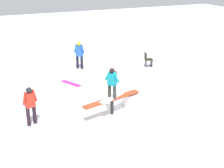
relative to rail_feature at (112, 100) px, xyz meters
The scene contains 9 objects.
ground_plane 0.61m from the rail_feature, ahead, with size 60.00×60.00×0.00m, color white.
rail_feature is the anchor object (origin of this frame).
snow_kicker_ramp 1.77m from the rail_feature, 165.61° to the right, with size 1.80×1.50×0.56m, color white.
main_rider_on_rail 0.71m from the rail_feature, ahead, with size 1.31×0.92×1.26m.
bystander_blue 6.33m from the rail_feature, 97.01° to the right, with size 0.54×0.58×1.61m.
bystander_red 3.19m from the rail_feature, ahead, with size 0.62×0.32×1.52m.
loose_snowboard_magenta 4.14m from the rail_feature, 83.45° to the right, with size 1.31×0.28×0.02m, color #CA26A0.
folding_chair 6.73m from the rail_feature, 132.99° to the right, with size 0.54×0.54×0.88m.
backpack_on_snow 4.61m from the rail_feature, 115.65° to the right, with size 0.30×0.22×0.34m, color brown.
Camera 1 is at (4.76, 10.45, 5.66)m, focal length 50.00 mm.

